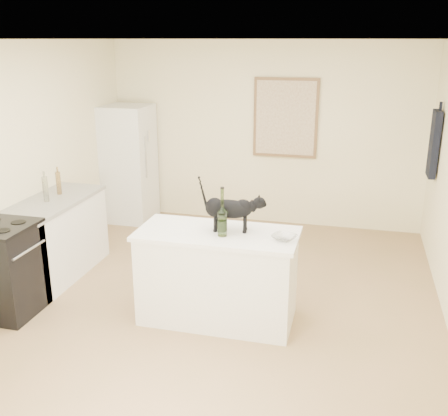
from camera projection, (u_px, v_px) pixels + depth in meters
floor at (213, 307)px, 5.32m from camera, size 5.50×5.50×0.00m
ceiling at (212, 39)px, 4.52m from camera, size 5.50×5.50×0.00m
wall_back at (264, 134)px, 7.45m from camera, size 4.50×0.00×4.50m
wall_front at (51, 338)px, 2.39m from camera, size 4.50×0.00×4.50m
wall_left at (5, 170)px, 5.45m from camera, size 0.00×5.50×5.50m
island_base at (218, 278)px, 4.98m from camera, size 1.44×0.67×0.86m
island_top at (217, 234)px, 4.84m from camera, size 1.50×0.70×0.04m
left_cabinets at (55, 240)px, 5.93m from camera, size 0.60×1.40×0.86m
left_countertop at (51, 202)px, 5.79m from camera, size 0.62×1.44×0.04m
stove at (4, 271)px, 5.09m from camera, size 0.60×0.60×0.90m
fridge at (128, 164)px, 7.68m from camera, size 0.68×0.68×1.70m
artwork_frame at (286, 118)px, 7.28m from camera, size 0.90×0.03×1.10m
artwork_canvas at (285, 118)px, 7.26m from camera, size 0.82×0.00×1.02m
hanging_garment at (434, 144)px, 6.26m from camera, size 0.08×0.34×0.80m
black_cat at (229, 211)px, 4.80m from camera, size 0.56×0.23×0.38m
wine_bottle at (222, 215)px, 4.68m from camera, size 0.10×0.10×0.40m
glass_bowl at (284, 238)px, 4.62m from camera, size 0.28×0.28×0.05m
fridge_paper at (149, 136)px, 7.49m from camera, size 0.03×0.12×0.16m
counter_bottle_cluster at (52, 186)px, 5.82m from camera, size 0.07×0.34×0.28m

